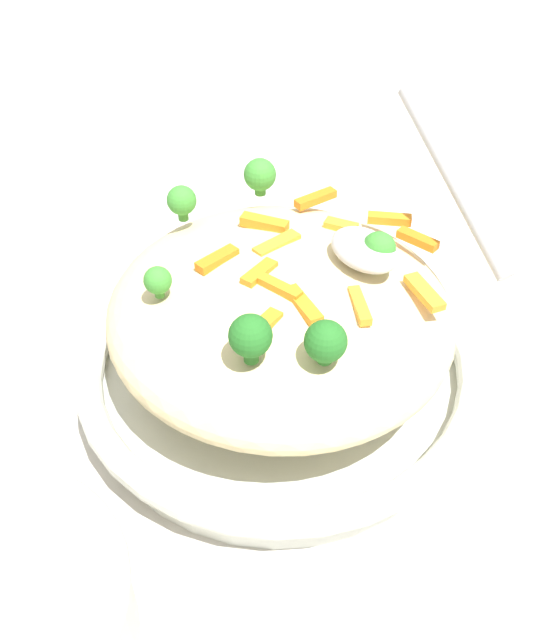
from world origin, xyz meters
The scene contains 23 objects.
ground_plane centered at (0.00, 0.00, 0.00)m, with size 2.40×2.40×0.00m, color beige.
serving_bowl centered at (0.00, 0.00, 0.02)m, with size 0.31×0.31×0.05m.
pasta_mound centered at (0.00, 0.00, 0.08)m, with size 0.26×0.25×0.08m, color beige.
carrot_piece_0 centered at (0.00, 0.02, 0.13)m, with size 0.03×0.01×0.01m, color orange.
carrot_piece_1 centered at (-0.06, -0.02, 0.12)m, with size 0.04×0.01×0.01m, color orange.
carrot_piece_2 centered at (0.01, -0.11, 0.12)m, with size 0.03×0.01×0.01m, color orange.
carrot_piece_3 centered at (-0.02, -0.11, 0.12)m, with size 0.03×0.01×0.01m, color orange.
carrot_piece_4 centered at (0.02, -0.07, 0.12)m, with size 0.03×0.01×0.01m, color orange.
carrot_piece_5 centered at (0.07, -0.08, 0.12)m, with size 0.04×0.01×0.01m, color orange.
carrot_piece_6 centered at (0.05, -0.02, 0.12)m, with size 0.04×0.01×0.01m, color orange.
carrot_piece_7 centered at (-0.02, 0.01, 0.13)m, with size 0.03×0.01×0.01m, color orange.
carrot_piece_8 centered at (0.02, -0.01, 0.12)m, with size 0.04×0.01×0.01m, color orange.
carrot_piece_9 centered at (-0.04, 0.04, 0.12)m, with size 0.03×0.01×0.01m, color orange.
carrot_piece_10 centered at (0.03, 0.03, 0.12)m, with size 0.03×0.01×0.01m, color orange.
carrot_piece_11 centered at (-0.07, -0.07, 0.12)m, with size 0.04×0.01×0.01m, color orange.
carrot_piece_12 centered at (-0.04, 0.01, 0.12)m, with size 0.04×0.01×0.01m, color orange.
broccoli_floret_0 centered at (-0.09, 0.02, 0.13)m, with size 0.03×0.03×0.03m.
broccoli_floret_1 centered at (0.10, -0.04, 0.13)m, with size 0.03×0.03×0.03m.
broccoli_floret_2 centered at (0.10, 0.03, 0.13)m, with size 0.02×0.02×0.03m.
broccoli_floret_3 centered at (0.02, 0.08, 0.13)m, with size 0.02×0.02×0.02m.
broccoli_floret_4 centered at (-0.06, 0.06, 0.14)m, with size 0.03×0.03×0.03m.
broccoli_floret_5 centered at (-0.03, -0.06, 0.14)m, with size 0.02×0.02×0.03m.
serving_spoon centered at (-0.03, -0.08, 0.15)m, with size 0.14×0.10×0.09m.
Camera 1 is at (-0.33, 0.21, 0.42)m, focal length 39.22 mm.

